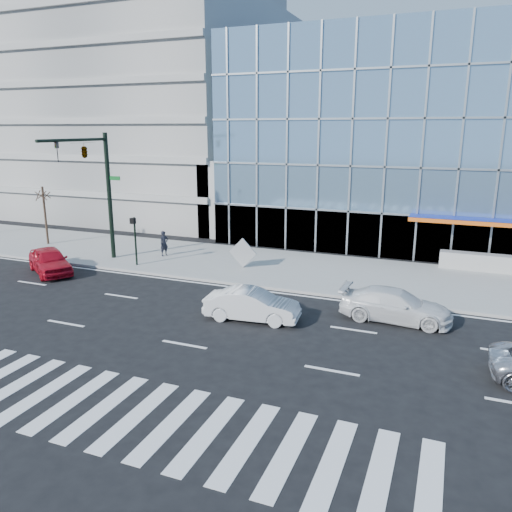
# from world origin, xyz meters

# --- Properties ---
(ground) EXTENTS (160.00, 160.00, 0.00)m
(ground) POSITION_xyz_m (0.00, 0.00, 0.00)
(ground) COLOR black
(ground) RESTS_ON ground
(sidewalk) EXTENTS (120.00, 8.00, 0.15)m
(sidewalk) POSITION_xyz_m (0.00, 8.00, 0.07)
(sidewalk) COLOR gray
(sidewalk) RESTS_ON ground
(parking_garage) EXTENTS (24.00, 24.00, 20.00)m
(parking_garage) POSITION_xyz_m (-20.00, 26.00, 10.00)
(parking_garage) COLOR gray
(parking_garage) RESTS_ON ground
(ramp_block) EXTENTS (6.00, 8.00, 6.00)m
(ramp_block) POSITION_xyz_m (-6.00, 18.00, 3.00)
(ramp_block) COLOR gray
(ramp_block) RESTS_ON ground
(tower_far_mid) EXTENTS (13.00, 13.00, 60.00)m
(tower_far_mid) POSITION_xyz_m (-58.00, 64.00, 30.00)
(tower_far_mid) COLOR #47617C
(tower_far_mid) RESTS_ON ground
(tower_backdrop) EXTENTS (14.00, 14.00, 48.00)m
(tower_backdrop) POSITION_xyz_m (-30.00, 70.00, 24.00)
(tower_backdrop) COLOR gray
(tower_backdrop) RESTS_ON ground
(traffic_signal) EXTENTS (1.14, 5.74, 8.00)m
(traffic_signal) POSITION_xyz_m (-11.00, 4.57, 6.16)
(traffic_signal) COLOR black
(traffic_signal) RESTS_ON sidewalk
(ped_signal_post) EXTENTS (0.30, 0.33, 3.00)m
(ped_signal_post) POSITION_xyz_m (-8.50, 4.94, 2.14)
(ped_signal_post) COLOR black
(ped_signal_post) RESTS_ON sidewalk
(street_tree_near) EXTENTS (1.10, 1.10, 4.23)m
(street_tree_near) POSITION_xyz_m (-18.00, 7.50, 3.78)
(street_tree_near) COLOR #332319
(street_tree_near) RESTS_ON sidewalk
(white_suv) EXTENTS (4.98, 2.14, 1.43)m
(white_suv) POSITION_xyz_m (7.50, 1.80, 0.71)
(white_suv) COLOR silver
(white_suv) RESTS_ON ground
(white_sedan) EXTENTS (4.42, 1.94, 1.41)m
(white_sedan) POSITION_xyz_m (1.50, -0.50, 0.71)
(white_sedan) COLOR silver
(white_sedan) RESTS_ON ground
(red_sedan) EXTENTS (4.75, 4.01, 1.53)m
(red_sedan) POSITION_xyz_m (-12.51, 1.97, 0.77)
(red_sedan) COLOR #AF0D1D
(red_sedan) RESTS_ON ground
(pedestrian) EXTENTS (0.61, 0.72, 1.67)m
(pedestrian) POSITION_xyz_m (-8.13, 7.63, 0.99)
(pedestrian) COLOR black
(pedestrian) RESTS_ON sidewalk
(tilted_panel) EXTENTS (1.84, 0.15, 1.84)m
(tilted_panel) POSITION_xyz_m (-2.12, 6.89, 1.07)
(tilted_panel) COLOR gray
(tilted_panel) RESTS_ON sidewalk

